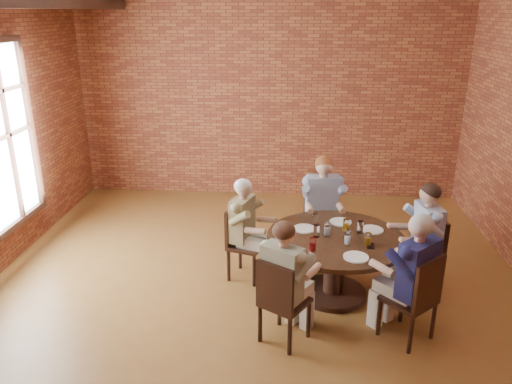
# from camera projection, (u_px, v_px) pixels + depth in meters

# --- Properties ---
(floor) EXTENTS (7.00, 7.00, 0.00)m
(floor) POSITION_uv_depth(u_px,v_px,m) (255.00, 297.00, 5.77)
(floor) COLOR brown
(floor) RESTS_ON ground
(wall_back) EXTENTS (7.00, 0.00, 7.00)m
(wall_back) POSITION_uv_depth(u_px,v_px,m) (269.00, 99.00, 8.47)
(wall_back) COLOR brown
(wall_back) RESTS_ON ground
(dining_table) EXTENTS (1.54, 1.54, 0.75)m
(dining_table) POSITION_uv_depth(u_px,v_px,m) (335.00, 254.00, 5.63)
(dining_table) COLOR black
(dining_table) RESTS_ON floor
(chair_a) EXTENTS (0.49, 0.49, 0.94)m
(chair_a) POSITION_uv_depth(u_px,v_px,m) (427.00, 252.00, 5.74)
(chair_a) COLOR black
(chair_a) RESTS_ON floor
(diner_a) EXTENTS (0.73, 0.63, 1.33)m
(diner_a) POSITION_uv_depth(u_px,v_px,m) (421.00, 240.00, 5.68)
(diner_a) COLOR #375390
(diner_a) RESTS_ON floor
(chair_b) EXTENTS (0.48, 0.48, 0.96)m
(chair_b) POSITION_uv_depth(u_px,v_px,m) (321.00, 217.00, 6.67)
(chair_b) COLOR black
(chair_b) RESTS_ON floor
(diner_b) EXTENTS (0.60, 0.72, 1.37)m
(diner_b) POSITION_uv_depth(u_px,v_px,m) (323.00, 208.00, 6.53)
(diner_b) COLOR #8089A3
(diner_b) RESTS_ON floor
(chair_c) EXTENTS (0.51, 0.51, 0.90)m
(chair_c) POSITION_uv_depth(u_px,v_px,m) (241.00, 240.00, 6.07)
(chair_c) COLOR black
(chair_c) RESTS_ON floor
(diner_c) EXTENTS (0.73, 0.66, 1.27)m
(diner_c) POSITION_uv_depth(u_px,v_px,m) (247.00, 230.00, 5.99)
(diner_c) COLOR brown
(diner_c) RESTS_ON floor
(chair_d) EXTENTS (0.56, 0.56, 0.92)m
(chair_d) POSITION_uv_depth(u_px,v_px,m) (280.00, 299.00, 4.81)
(chair_d) COLOR black
(chair_d) RESTS_ON floor
(diner_d) EXTENTS (0.76, 0.80, 1.30)m
(diner_d) POSITION_uv_depth(u_px,v_px,m) (285.00, 282.00, 4.82)
(diner_d) COLOR tan
(diner_d) RESTS_ON floor
(chair_e) EXTENTS (0.61, 0.61, 0.95)m
(chair_e) POSITION_uv_depth(u_px,v_px,m) (417.00, 296.00, 4.84)
(chair_e) COLOR black
(chair_e) RESTS_ON floor
(diner_e) EXTENTS (0.84, 0.85, 1.35)m
(diner_e) POSITION_uv_depth(u_px,v_px,m) (411.00, 278.00, 4.85)
(diner_e) COLOR #1C1D51
(diner_e) RESTS_ON floor
(plate_a) EXTENTS (0.26, 0.26, 0.01)m
(plate_a) POSITION_uv_depth(u_px,v_px,m) (372.00, 230.00, 5.71)
(plate_a) COLOR white
(plate_a) RESTS_ON dining_table
(plate_b) EXTENTS (0.26, 0.26, 0.01)m
(plate_b) POSITION_uv_depth(u_px,v_px,m) (341.00, 222.00, 5.92)
(plate_b) COLOR white
(plate_b) RESTS_ON dining_table
(plate_c) EXTENTS (0.26, 0.26, 0.01)m
(plate_c) POSITION_uv_depth(u_px,v_px,m) (304.00, 229.00, 5.74)
(plate_c) COLOR white
(plate_c) RESTS_ON dining_table
(plate_d) EXTENTS (0.26, 0.26, 0.01)m
(plate_d) POSITION_uv_depth(u_px,v_px,m) (356.00, 257.00, 5.08)
(plate_d) COLOR white
(plate_d) RESTS_ON dining_table
(glass_a) EXTENTS (0.07, 0.07, 0.14)m
(glass_a) POSITION_uv_depth(u_px,v_px,m) (360.00, 227.00, 5.63)
(glass_a) COLOR white
(glass_a) RESTS_ON dining_table
(glass_b) EXTENTS (0.07, 0.07, 0.14)m
(glass_b) POSITION_uv_depth(u_px,v_px,m) (346.00, 225.00, 5.68)
(glass_b) COLOR white
(glass_b) RESTS_ON dining_table
(glass_c) EXTENTS (0.07, 0.07, 0.14)m
(glass_c) POSITION_uv_depth(u_px,v_px,m) (315.00, 219.00, 5.83)
(glass_c) COLOR white
(glass_c) RESTS_ON dining_table
(glass_d) EXTENTS (0.07, 0.07, 0.14)m
(glass_d) POSITION_uv_depth(u_px,v_px,m) (327.00, 229.00, 5.57)
(glass_d) COLOR white
(glass_d) RESTS_ON dining_table
(glass_e) EXTENTS (0.07, 0.07, 0.14)m
(glass_e) POSITION_uv_depth(u_px,v_px,m) (317.00, 231.00, 5.53)
(glass_e) COLOR white
(glass_e) RESTS_ON dining_table
(glass_f) EXTENTS (0.07, 0.07, 0.14)m
(glass_f) POSITION_uv_depth(u_px,v_px,m) (313.00, 244.00, 5.21)
(glass_f) COLOR white
(glass_f) RESTS_ON dining_table
(glass_g) EXTENTS (0.07, 0.07, 0.14)m
(glass_g) POSITION_uv_depth(u_px,v_px,m) (348.00, 238.00, 5.36)
(glass_g) COLOR white
(glass_g) RESTS_ON dining_table
(glass_h) EXTENTS (0.07, 0.07, 0.14)m
(glass_h) POSITION_uv_depth(u_px,v_px,m) (368.00, 239.00, 5.32)
(glass_h) COLOR white
(glass_h) RESTS_ON dining_table
(smartphone) EXTENTS (0.09, 0.15, 0.01)m
(smartphone) POSITION_uv_depth(u_px,v_px,m) (371.00, 246.00, 5.33)
(smartphone) COLOR black
(smartphone) RESTS_ON dining_table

